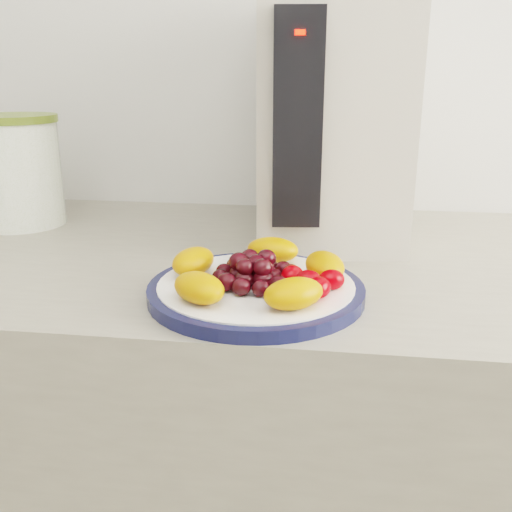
# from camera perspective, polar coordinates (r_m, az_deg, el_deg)

# --- Properties ---
(counter) EXTENTS (3.50, 0.60, 0.90)m
(counter) POSITION_cam_1_polar(r_m,az_deg,el_deg) (1.06, -2.31, -23.30)
(counter) COLOR gray
(counter) RESTS_ON floor
(plate_rim) EXTENTS (0.25, 0.25, 0.01)m
(plate_rim) POSITION_cam_1_polar(r_m,az_deg,el_deg) (0.66, 0.00, -3.50)
(plate_rim) COLOR #12173D
(plate_rim) RESTS_ON counter
(plate_face) EXTENTS (0.23, 0.23, 0.02)m
(plate_face) POSITION_cam_1_polar(r_m,az_deg,el_deg) (0.66, 0.00, -3.42)
(plate_face) COLOR white
(plate_face) RESTS_ON counter
(canister) EXTENTS (0.16, 0.16, 0.17)m
(canister) POSITION_cam_1_polar(r_m,az_deg,el_deg) (1.04, -22.76, 7.52)
(canister) COLOR #577221
(canister) RESTS_ON counter
(canister_lid) EXTENTS (0.16, 0.16, 0.01)m
(canister_lid) POSITION_cam_1_polar(r_m,az_deg,el_deg) (1.03, -23.38, 12.52)
(canister_lid) COLOR olive
(canister_lid) RESTS_ON canister
(appliance_body) EXTENTS (0.24, 0.32, 0.37)m
(appliance_body) POSITION_cam_1_polar(r_m,az_deg,el_deg) (0.90, 7.14, 13.64)
(appliance_body) COLOR beige
(appliance_body) RESTS_ON counter
(appliance_panel) EXTENTS (0.07, 0.03, 0.27)m
(appliance_panel) POSITION_cam_1_polar(r_m,az_deg,el_deg) (0.75, 4.18, 13.27)
(appliance_panel) COLOR black
(appliance_panel) RESTS_ON appliance_body
(appliance_led) EXTENTS (0.01, 0.01, 0.01)m
(appliance_led) POSITION_cam_1_polar(r_m,az_deg,el_deg) (0.74, 4.43, 21.40)
(appliance_led) COLOR #FF0C05
(appliance_led) RESTS_ON appliance_panel
(fruit_plate) EXTENTS (0.22, 0.21, 0.04)m
(fruit_plate) POSITION_cam_1_polar(r_m,az_deg,el_deg) (0.65, 0.50, -1.57)
(fruit_plate) COLOR #D06C09
(fruit_plate) RESTS_ON plate_face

